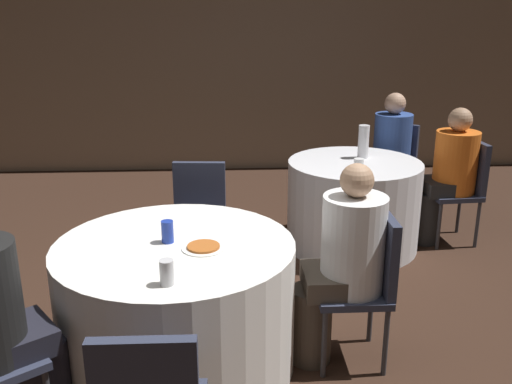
{
  "coord_description": "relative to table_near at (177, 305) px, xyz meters",
  "views": [
    {
      "loc": [
        0.1,
        -2.83,
        1.96
      ],
      "look_at": [
        0.28,
        0.59,
        0.84
      ],
      "focal_mm": 40.0,
      "sensor_mm": 36.0,
      "label": 1
    }
  ],
  "objects": [
    {
      "name": "chair_far_northeast",
      "position": [
        1.91,
        2.42,
        0.16
      ],
      "size": [
        0.56,
        0.56,
        0.89
      ],
      "rotation": [
        0.0,
        0.0,
        -3.77
      ],
      "color": "#2D3347",
      "rests_on": "ground_plane"
    },
    {
      "name": "soda_can_silver",
      "position": [
        0.01,
        -0.47,
        0.43
      ],
      "size": [
        0.07,
        0.07,
        0.12
      ],
      "color": "silver",
      "rests_on": "table_near"
    },
    {
      "name": "person_white_shirt",
      "position": [
        0.91,
        -0.0,
        0.23
      ],
      "size": [
        0.52,
        0.35,
        1.18
      ],
      "rotation": [
        0.0,
        0.0,
        1.57
      ],
      "color": "#4C4238",
      "rests_on": "ground_plane"
    },
    {
      "name": "soda_can_blue",
      "position": [
        -0.04,
        0.03,
        0.43
      ],
      "size": [
        0.07,
        0.07,
        0.12
      ],
      "color": "#1E38A5",
      "rests_on": "table_near"
    },
    {
      "name": "chair_near_east",
      "position": [
        1.07,
        -0.0,
        0.16
      ],
      "size": [
        0.41,
        0.4,
        0.89
      ],
      "rotation": [
        0.0,
        0.0,
        1.57
      ],
      "color": "#2D3347",
      "rests_on": "ground_plane"
    },
    {
      "name": "pizza_plate_near",
      "position": [
        0.16,
        -0.07,
        0.38
      ],
      "size": [
        0.23,
        0.23,
        0.02
      ],
      "color": "white",
      "rests_on": "table_near"
    },
    {
      "name": "bottle_far",
      "position": [
        1.44,
        1.77,
        0.51
      ],
      "size": [
        0.09,
        0.09,
        0.28
      ],
      "color": "white",
      "rests_on": "table_far"
    },
    {
      "name": "chair_near_north",
      "position": [
        0.08,
        1.06,
        0.16
      ],
      "size": [
        0.43,
        0.43,
        0.89
      ],
      "rotation": [
        0.0,
        0.0,
        -3.22
      ],
      "color": "#2D3347",
      "rests_on": "ground_plane"
    },
    {
      "name": "table_far",
      "position": [
        1.34,
        1.64,
        -0.0
      ],
      "size": [
        1.1,
        1.1,
        0.74
      ],
      "color": "silver",
      "rests_on": "ground_plane"
    },
    {
      "name": "ground_plane",
      "position": [
        0.19,
        -0.02,
        -0.37
      ],
      "size": [
        16.0,
        16.0,
        0.0
      ],
      "primitive_type": "plane",
      "color": "#382319"
    },
    {
      "name": "chair_far_east",
      "position": [
        2.31,
        1.71,
        0.16
      ],
      "size": [
        0.43,
        0.43,
        0.89
      ],
      "rotation": [
        0.0,
        0.0,
        -4.64
      ],
      "color": "#2D3347",
      "rests_on": "ground_plane"
    },
    {
      "name": "person_blue_shirt",
      "position": [
        1.82,
        2.29,
        0.24
      ],
      "size": [
        0.47,
        0.49,
        1.2
      ],
      "rotation": [
        0.0,
        0.0,
        -3.77
      ],
      "color": "#4C4238",
      "rests_on": "ground_plane"
    },
    {
      "name": "wall_back",
      "position": [
        0.19,
        4.17,
        1.03
      ],
      "size": [
        16.0,
        0.06,
        2.8
      ],
      "color": "gray",
      "rests_on": "ground_plane"
    },
    {
      "name": "person_black_shirt",
      "position": [
        -0.73,
        -0.54,
        0.23
      ],
      "size": [
        0.47,
        0.45,
        1.19
      ],
      "rotation": [
        0.0,
        0.0,
        -0.93
      ],
      "color": "black",
      "rests_on": "ground_plane"
    },
    {
      "name": "table_near",
      "position": [
        0.0,
        0.0,
        0.0
      ],
      "size": [
        1.31,
        1.31,
        0.74
      ],
      "color": "white",
      "rests_on": "ground_plane"
    },
    {
      "name": "person_orange_shirt",
      "position": [
        2.15,
        1.69,
        0.23
      ],
      "size": [
        0.52,
        0.37,
        1.17
      ],
      "rotation": [
        0.0,
        0.0,
        -4.64
      ],
      "color": "#282828",
      "rests_on": "ground_plane"
    },
    {
      "name": "cup_far",
      "position": [
        1.32,
        1.4,
        0.42
      ],
      "size": [
        0.08,
        0.08,
        0.09
      ],
      "color": "white",
      "rests_on": "table_far"
    }
  ]
}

